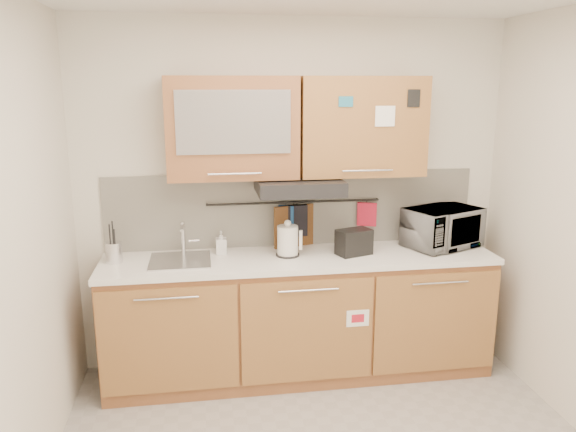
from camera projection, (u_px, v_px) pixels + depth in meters
name	position (u px, v px, depth m)	size (l,w,h in m)	color
wall_back	(293.00, 196.00, 4.25)	(3.20, 3.20, 0.00)	silver
wall_left	(2.00, 270.00, 2.56)	(3.00, 3.00, 0.00)	silver
base_cabinet	(300.00, 322.00, 4.16)	(2.80, 0.64, 0.88)	brown
countertop	(300.00, 259.00, 4.04)	(2.82, 0.62, 0.04)	white
backsplash	(293.00, 209.00, 4.26)	(2.80, 0.02, 0.56)	silver
upper_cabinets	(297.00, 127.00, 3.95)	(1.82, 0.37, 0.70)	brown
range_hood	(299.00, 186.00, 3.98)	(0.60, 0.46, 0.10)	black
sink	(180.00, 260.00, 3.92)	(0.42, 0.40, 0.26)	silver
utensil_rail	(294.00, 202.00, 4.21)	(0.02, 0.02, 1.30)	black
utensil_crock	(114.00, 252.00, 3.87)	(0.13, 0.13, 0.29)	silver
kettle	(288.00, 242.00, 4.02)	(0.20, 0.19, 0.26)	silver
toaster	(354.00, 242.00, 4.05)	(0.28, 0.22, 0.18)	black
microwave	(442.00, 227.00, 4.23)	(0.54, 0.36, 0.30)	#999999
soap_bottle	(221.00, 242.00, 4.07)	(0.08, 0.08, 0.17)	#999999
cutting_board	(294.00, 231.00, 4.24)	(0.32, 0.02, 0.40)	brown
oven_mitt	(286.00, 218.00, 4.21)	(0.12, 0.03, 0.20)	navy
dark_pouch	(297.00, 221.00, 4.23)	(0.15, 0.04, 0.24)	black
pot_holder	(367.00, 214.00, 4.30)	(0.15, 0.02, 0.18)	#B4182F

